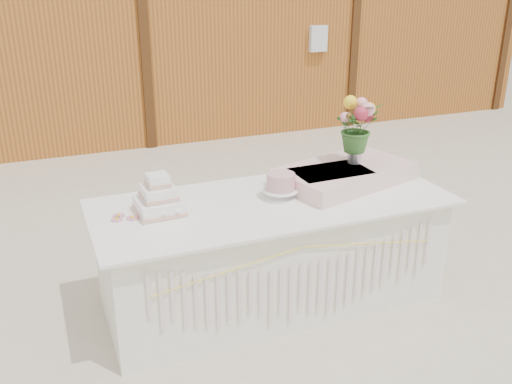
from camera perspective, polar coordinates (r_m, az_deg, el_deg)
ground at (r=4.17m, az=1.57°, el=-10.67°), size 80.00×80.00×0.00m
barn at (r=9.34m, az=-13.89°, el=17.66°), size 12.60×4.60×3.30m
cake_table at (r=3.97m, az=1.65°, el=-5.98°), size 2.40×1.00×0.77m
wedding_cake at (r=3.64m, az=-9.69°, el=-0.78°), size 0.30×0.30×0.26m
pink_cake_stand at (r=3.82m, az=2.48°, el=0.76°), size 0.24×0.24×0.17m
satin_runner at (r=4.16m, az=8.86°, el=1.79°), size 1.09×0.80×0.12m
flower_vase at (r=4.21m, az=9.86°, el=3.80°), size 0.10×0.10×0.14m
bouquet at (r=4.14m, az=10.07°, el=7.04°), size 0.37×0.34×0.36m
loose_flowers at (r=3.69m, az=-13.09°, el=-2.08°), size 0.27×0.39×0.02m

